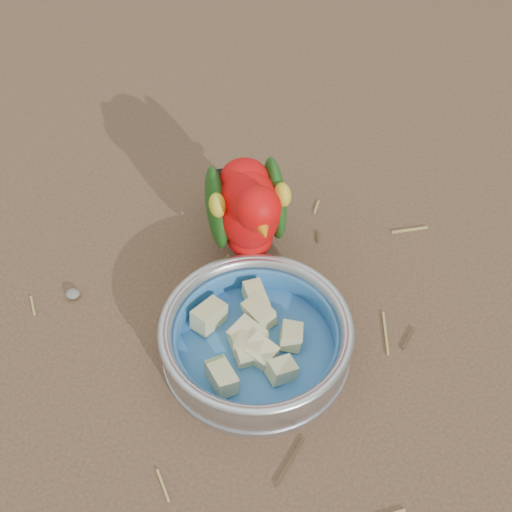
% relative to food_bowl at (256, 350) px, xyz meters
% --- Properties ---
extents(ground, '(60.00, 60.00, 0.00)m').
position_rel_food_bowl_xyz_m(ground, '(-0.09, -0.07, -0.01)').
color(ground, brown).
extents(food_bowl, '(0.24, 0.24, 0.02)m').
position_rel_food_bowl_xyz_m(food_bowl, '(0.00, 0.00, 0.00)').
color(food_bowl, '#B2B2BA').
rests_on(food_bowl, ground).
extents(bowl_wall, '(0.24, 0.24, 0.04)m').
position_rel_food_bowl_xyz_m(bowl_wall, '(0.00, 0.00, 0.03)').
color(bowl_wall, '#B2B2BA').
rests_on(bowl_wall, food_bowl).
extents(fruit_wedges, '(0.14, 0.14, 0.03)m').
position_rel_food_bowl_xyz_m(fruit_wedges, '(0.00, 0.00, 0.02)').
color(fruit_wedges, '#C9C188').
rests_on(fruit_wedges, food_bowl).
extents(lory_parrot, '(0.20, 0.25, 0.18)m').
position_rel_food_bowl_xyz_m(lory_parrot, '(-0.05, 0.15, 0.08)').
color(lory_parrot, red).
rests_on(lory_parrot, ground).
extents(ground_debris, '(0.90, 0.80, 0.01)m').
position_rel_food_bowl_xyz_m(ground_debris, '(-0.06, 0.03, -0.01)').
color(ground_debris, '#A98F4C').
rests_on(ground_debris, ground).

